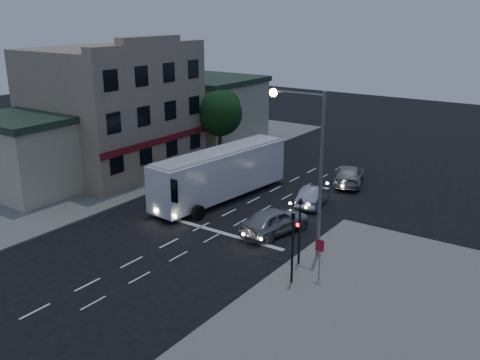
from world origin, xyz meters
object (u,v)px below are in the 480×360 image
Objects in this scene: car_sedan_b at (349,175)px; traffic_signal_side at (293,240)px; car_sedan_a at (313,196)px; car_suv at (274,221)px; tour_bus at (221,173)px; traffic_signal_main at (300,224)px; regulatory_sign at (320,253)px; streetlight at (311,155)px; street_tree at (220,111)px.

car_sedan_b is 1.21× the size of traffic_signal_side.
car_suv is at bearing 81.77° from car_sedan_a.
tour_bus reaches higher than car_sedan_b.
car_sedan_b reaches higher than car_sedan_a.
regulatory_sign is at bearing -30.84° from traffic_signal_main.
traffic_signal_main is at bearing -79.80° from streetlight.
car_sedan_b is at bearing 103.58° from traffic_signal_main.
tour_bus is 13.50m from regulatory_sign.
traffic_signal_main reaches higher than car_sedan_a.
streetlight is at bearing 103.34° from car_sedan_a.
street_tree is (-15.55, 12.82, -1.23)m from streetlight.
regulatory_sign is 0.35× the size of street_tree.
street_tree is (-15.81, 14.25, 2.08)m from traffic_signal_main.
traffic_signal_main is (3.65, -8.74, 1.75)m from car_sedan_a.
streetlight is (3.06, -1.60, 4.92)m from car_suv.
tour_bus is 2.51× the size of car_suv.
traffic_signal_main is at bearing 149.16° from regulatory_sign.
tour_bus is 13.24m from traffic_signal_side.
traffic_signal_main is at bearing -42.03° from street_tree.
car_suv is 1.16× the size of car_sedan_a.
street_tree is (-17.51, 15.26, 2.90)m from regulatory_sign.
street_tree reaches higher than car_suv.
car_sedan_a is (6.08, 2.57, -1.28)m from tour_bus.
street_tree is at bearing -35.85° from car_sedan_a.
streetlight is (-0.26, 1.42, 3.31)m from traffic_signal_main.
tour_bus is at bearing 35.67° from car_sedan_b.
car_sedan_a is at bearing 70.80° from car_sedan_b.
street_tree is at bearing 140.49° from streetlight.
car_suv is 0.77× the size of street_tree.
traffic_signal_side is 1.61m from regulatory_sign.
street_tree is at bearing -16.33° from car_sedan_b.
streetlight is at bearing 85.89° from car_sedan_b.
traffic_signal_side reaches higher than tour_bus.
streetlight is (-0.96, 3.40, 3.31)m from traffic_signal_side.
streetlight is at bearing 105.70° from traffic_signal_side.
car_sedan_b is 0.55× the size of streetlight.
traffic_signal_main is at bearing -26.48° from tour_bus.
car_suv is 11.59m from car_sedan_b.
traffic_signal_main is 3.61m from streetlight.
car_sedan_b is at bearing 104.30° from traffic_signal_side.
traffic_signal_side is 0.66× the size of street_tree.
car_sedan_b is 0.80× the size of street_tree.
regulatory_sign reaches higher than car_sedan_a.
car_suv is at bearing 137.68° from traffic_signal_main.
traffic_signal_side is 1.86× the size of regulatory_sign.
car_suv is 6.61m from traffic_signal_side.
streetlight is at bearing 100.20° from traffic_signal_main.
street_tree is (-16.51, 16.22, 2.08)m from traffic_signal_side.
traffic_signal_side is (4.23, -16.59, 1.70)m from car_sedan_b.
streetlight reaches higher than car_sedan_a.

